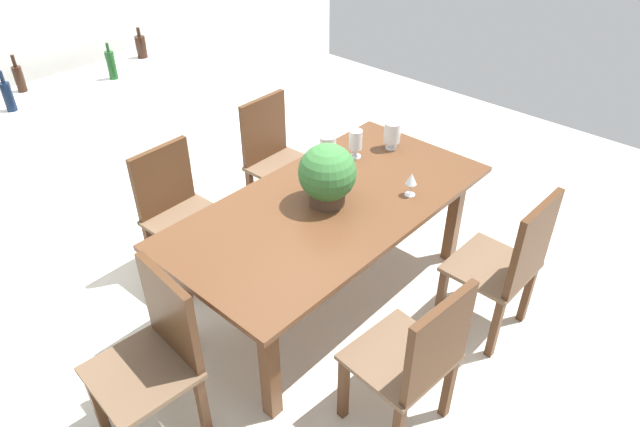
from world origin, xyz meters
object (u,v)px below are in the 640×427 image
(dining_table, at_px, (331,215))
(crystal_vase_right, at_px, (356,141))
(flower_centerpiece, at_px, (327,175))
(crystal_vase_center_near, at_px, (328,148))
(chair_near_right, at_px, (510,262))
(wine_bottle_green, at_px, (8,96))
(wine_bottle_dark, at_px, (111,65))
(chair_head_end, at_px, (157,350))
(wine_bottle_clear, at_px, (141,46))
(crystal_vase_left, at_px, (392,133))
(chair_far_right, at_px, (275,154))
(chair_far_left, at_px, (176,206))
(kitchen_counter, at_px, (85,140))
(wine_glass, at_px, (411,180))
(wine_bottle_tall, at_px, (19,78))
(chair_near_left, at_px, (417,357))

(dining_table, xyz_separation_m, crystal_vase_right, (0.51, 0.24, 0.21))
(flower_centerpiece, relative_size, crystal_vase_center_near, 1.85)
(chair_near_right, xyz_separation_m, flower_centerpiece, (-0.47, 0.97, 0.39))
(chair_near_right, distance_m, crystal_vase_center_near, 1.32)
(wine_bottle_green, relative_size, wine_bottle_dark, 1.02)
(dining_table, height_order, wine_bottle_green, wine_bottle_green)
(chair_head_end, xyz_separation_m, wine_bottle_clear, (1.61, 2.43, 0.52))
(flower_centerpiece, xyz_separation_m, crystal_vase_left, (0.79, 0.12, -0.07))
(chair_near_right, distance_m, wine_bottle_green, 3.43)
(chair_far_right, distance_m, wine_bottle_clear, 1.55)
(dining_table, bearing_deg, wine_bottle_green, 111.40)
(chair_far_left, height_order, flower_centerpiece, flower_centerpiece)
(chair_far_right, relative_size, chair_head_end, 1.00)
(kitchen_counter, xyz_separation_m, wine_bottle_clear, (0.70, 0.09, 0.57))
(dining_table, xyz_separation_m, wine_glass, (0.38, -0.30, 0.20))
(wine_glass, bearing_deg, chair_far_right, 86.57)
(crystal_vase_right, bearing_deg, wine_bottle_green, 125.19)
(chair_near_right, distance_m, crystal_vase_right, 1.24)
(flower_centerpiece, bearing_deg, chair_near_right, -64.10)
(crystal_vase_left, xyz_separation_m, wine_bottle_clear, (-0.43, 2.29, 0.18))
(chair_far_right, distance_m, crystal_vase_center_near, 0.73)
(wine_glass, distance_m, kitchen_counter, 2.76)
(crystal_vase_right, height_order, wine_bottle_tall, wine_bottle_tall)
(crystal_vase_center_near, bearing_deg, wine_bottle_green, 122.38)
(chair_head_end, distance_m, crystal_vase_left, 2.07)
(chair_near_right, relative_size, chair_near_left, 1.04)
(wine_glass, bearing_deg, crystal_vase_right, 75.87)
(crystal_vase_left, bearing_deg, wine_bottle_clear, 100.61)
(kitchen_counter, bearing_deg, wine_bottle_tall, 157.42)
(crystal_vase_center_near, relative_size, wine_bottle_green, 0.72)
(wine_bottle_green, bearing_deg, wine_bottle_clear, 11.32)
(chair_near_right, bearing_deg, wine_bottle_clear, -87.27)
(crystal_vase_left, distance_m, wine_glass, 0.59)
(wine_bottle_green, bearing_deg, crystal_vase_left, -51.43)
(wine_bottle_dark, height_order, wine_bottle_tall, wine_bottle_dark)
(chair_head_end, relative_size, kitchen_counter, 0.49)
(chair_head_end, bearing_deg, wine_bottle_dark, 155.87)
(chair_near_right, xyz_separation_m, wine_bottle_dark, (-0.52, 3.13, 0.52))
(kitchen_counter, height_order, wine_bottle_tall, wine_bottle_tall)
(chair_near_right, height_order, chair_far_right, chair_near_right)
(chair_far_right, bearing_deg, crystal_vase_left, -70.04)
(kitchen_counter, xyz_separation_m, wine_bottle_tall, (-0.30, 0.13, 0.58))
(crystal_vase_center_near, relative_size, wine_bottle_clear, 0.81)
(dining_table, distance_m, wine_glass, 0.52)
(chair_far_right, distance_m, chair_far_left, 0.92)
(chair_near_left, distance_m, flower_centerpiece, 1.14)
(dining_table, bearing_deg, crystal_vase_center_near, 43.89)
(dining_table, bearing_deg, wine_bottle_dark, 91.78)
(chair_near_right, distance_m, kitchen_counter, 3.38)
(kitchen_counter, bearing_deg, crystal_vase_right, -67.49)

